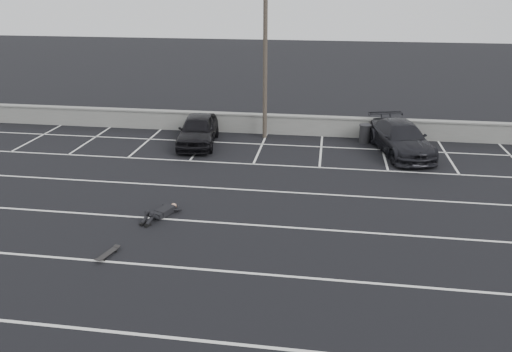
% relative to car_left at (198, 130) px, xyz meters
% --- Properties ---
extents(ground, '(120.00, 120.00, 0.00)m').
position_rel_car_left_xyz_m(ground, '(5.23, -11.56, -0.76)').
color(ground, black).
rests_on(ground, ground).
extents(seawall, '(50.00, 0.45, 1.06)m').
position_rel_car_left_xyz_m(seawall, '(5.23, 2.44, -0.21)').
color(seawall, gray).
rests_on(seawall, ground).
extents(stall_lines, '(36.00, 20.05, 0.01)m').
position_rel_car_left_xyz_m(stall_lines, '(5.14, -7.15, -0.75)').
color(stall_lines, silver).
rests_on(stall_lines, ground).
extents(car_left, '(2.28, 4.62, 1.51)m').
position_rel_car_left_xyz_m(car_left, '(0.00, 0.00, 0.00)').
color(car_left, black).
rests_on(car_left, ground).
extents(car_right, '(3.24, 5.45, 1.48)m').
position_rel_car_left_xyz_m(car_right, '(10.01, 0.08, -0.02)').
color(car_right, black).
rests_on(car_right, ground).
extents(utility_pole, '(1.12, 0.22, 8.39)m').
position_rel_car_left_xyz_m(utility_pole, '(3.19, 1.64, 3.49)').
color(utility_pole, '#4C4238').
rests_on(utility_pole, ground).
extents(trash_bin, '(0.64, 0.64, 0.95)m').
position_rel_car_left_xyz_m(trash_bin, '(8.40, 1.53, -0.28)').
color(trash_bin, black).
rests_on(trash_bin, ground).
extents(person, '(2.44, 2.87, 0.45)m').
position_rel_car_left_xyz_m(person, '(0.90, -8.15, -0.53)').
color(person, black).
rests_on(person, ground).
extents(skateboard, '(0.41, 0.84, 0.10)m').
position_rel_car_left_xyz_m(skateboard, '(0.09, -11.23, -0.68)').
color(skateboard, black).
rests_on(skateboard, ground).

